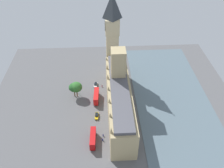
% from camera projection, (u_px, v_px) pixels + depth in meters
% --- Properties ---
extents(ground_plane, '(135.23, 135.23, 0.00)m').
position_uv_depth(ground_plane, '(115.00, 112.00, 123.81)').
color(ground_plane, '#565659').
extents(river_thames, '(40.66, 121.70, 0.25)m').
position_uv_depth(river_thames, '(176.00, 110.00, 125.05)').
color(river_thames, slate).
rests_on(river_thames, ground).
extents(parliament_building, '(11.65, 57.96, 31.48)m').
position_uv_depth(parliament_building, '(119.00, 97.00, 118.94)').
color(parliament_building, tan).
rests_on(parliament_building, ground).
extents(clock_tower, '(8.03, 8.03, 51.61)m').
position_uv_depth(clock_tower, '(112.00, 36.00, 133.26)').
color(clock_tower, '#CCBA8E').
rests_on(clock_tower, ground).
extents(car_white_leading, '(2.34, 4.78, 1.74)m').
position_uv_depth(car_white_leading, '(96.00, 85.00, 140.00)').
color(car_white_leading, silver).
rests_on(car_white_leading, ground).
extents(double_decker_bus_midblock, '(3.18, 10.64, 4.75)m').
position_uv_depth(double_decker_bus_midblock, '(96.00, 96.00, 129.53)').
color(double_decker_bus_midblock, red).
rests_on(double_decker_bus_midblock, ground).
extents(car_yellow_cab_trailing, '(2.00, 4.85, 1.74)m').
position_uv_depth(car_yellow_cab_trailing, '(97.00, 116.00, 120.73)').
color(car_yellow_cab_trailing, gold).
rests_on(car_yellow_cab_trailing, ground).
extents(double_decker_bus_far_end, '(2.99, 10.59, 4.75)m').
position_uv_depth(double_decker_bus_far_end, '(93.00, 138.00, 107.56)').
color(double_decker_bus_far_end, '#B20C0F').
rests_on(double_decker_bus_far_end, ground).
extents(pedestrian_under_trees, '(0.69, 0.64, 1.66)m').
position_uv_depth(pedestrian_under_trees, '(103.00, 140.00, 109.29)').
color(pedestrian_under_trees, navy).
rests_on(pedestrian_under_trees, ground).
extents(pedestrian_near_tower, '(0.67, 0.67, 1.62)m').
position_uv_depth(pedestrian_near_tower, '(103.00, 135.00, 111.31)').
color(pedestrian_near_tower, navy).
rests_on(pedestrian_near_tower, ground).
extents(pedestrian_opposite_hall, '(0.46, 0.57, 1.56)m').
position_uv_depth(pedestrian_opposite_hall, '(102.00, 86.00, 139.39)').
color(pedestrian_opposite_hall, maroon).
rests_on(pedestrian_opposite_hall, ground).
extents(plane_tree_kerbside, '(5.57, 5.57, 8.96)m').
position_uv_depth(plane_tree_kerbside, '(74.00, 87.00, 129.24)').
color(plane_tree_kerbside, brown).
rests_on(plane_tree_kerbside, ground).
extents(plane_tree_corner, '(6.51, 6.51, 9.43)m').
position_uv_depth(plane_tree_corner, '(76.00, 87.00, 129.31)').
color(plane_tree_corner, brown).
rests_on(plane_tree_corner, ground).
extents(street_lamp_by_river_gate, '(0.56, 0.56, 5.57)m').
position_uv_depth(street_lamp_by_river_gate, '(77.00, 88.00, 133.13)').
color(street_lamp_by_river_gate, black).
rests_on(street_lamp_by_river_gate, ground).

